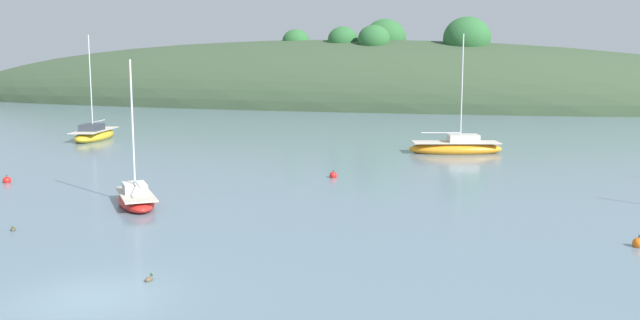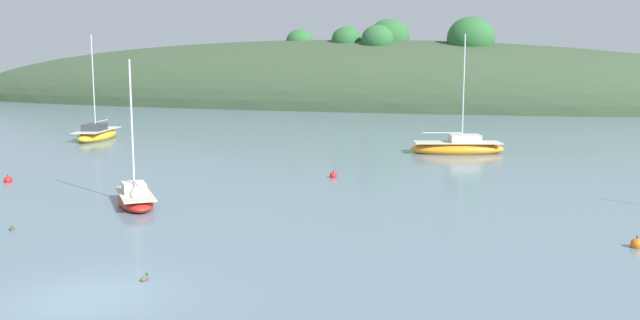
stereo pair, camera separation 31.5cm
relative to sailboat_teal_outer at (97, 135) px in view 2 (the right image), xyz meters
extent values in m
plane|color=slate|center=(25.57, -33.45, -0.42)|extent=(400.00, 400.00, 0.00)
ellipsoid|color=#384C33|center=(0.57, 56.84, -0.42)|extent=(150.00, 36.00, 21.23)
ellipsoid|color=#2D6633|center=(-2.15, 55.20, 9.84)|extent=(4.57, 4.16, 4.16)
ellipsoid|color=#2D6633|center=(12.23, 50.76, 9.85)|extent=(4.99, 4.54, 4.54)
ellipsoid|color=#2D6633|center=(6.82, 52.33, 9.88)|extent=(4.78, 4.35, 4.35)
ellipsoid|color=#2D6633|center=(12.32, 57.65, 10.34)|extent=(6.78, 6.16, 6.16)
ellipsoid|color=#2D6633|center=(25.87, 52.90, 9.98)|extent=(7.00, 6.36, 6.36)
ellipsoid|color=gold|center=(-0.02, 0.05, -0.11)|extent=(4.32, 7.41, 1.12)
cube|color=beige|center=(-0.02, 0.05, 0.40)|extent=(3.98, 6.82, 0.06)
cube|color=#333842|center=(0.15, -0.49, 0.69)|extent=(2.14, 2.60, 0.59)
cylinder|color=silver|center=(0.09, -0.28, 4.51)|extent=(0.09, 0.09, 8.23)
cylinder|color=silver|center=(-0.34, 1.13, 1.11)|extent=(0.92, 2.84, 0.07)
ellipsoid|color=orange|center=(31.22, 1.19, -0.12)|extent=(7.31, 4.46, 1.11)
cube|color=beige|center=(31.22, 1.19, 0.38)|extent=(6.72, 4.10, 0.06)
cube|color=beige|center=(31.74, 1.36, 0.68)|extent=(2.59, 2.16, 0.59)
cylinder|color=silver|center=(31.55, 1.30, 4.35)|extent=(0.09, 0.09, 7.94)
cylinder|color=silver|center=(30.17, 0.83, 1.09)|extent=(2.77, 1.00, 0.07)
ellipsoid|color=red|center=(19.56, -22.39, -0.22)|extent=(4.23, 4.50, 0.74)
cube|color=beige|center=(19.56, -22.39, 0.12)|extent=(3.89, 4.14, 0.06)
cube|color=silver|center=(19.32, -22.12, 0.34)|extent=(1.74, 1.78, 0.46)
cylinder|color=silver|center=(19.41, -22.22, 3.22)|extent=(0.09, 0.09, 6.21)
cylinder|color=silver|center=(20.05, -22.95, 0.69)|extent=(1.34, 1.50, 0.07)
sphere|color=red|center=(9.24, -19.59, -0.30)|extent=(0.44, 0.44, 0.44)
cylinder|color=black|center=(9.24, -19.59, -0.03)|extent=(0.04, 0.04, 0.10)
sphere|color=red|center=(25.91, -12.08, -0.30)|extent=(0.44, 0.44, 0.44)
cylinder|color=black|center=(25.91, -12.08, -0.03)|extent=(0.04, 0.04, 0.10)
sphere|color=orange|center=(40.84, -22.64, -0.30)|extent=(0.44, 0.44, 0.44)
cylinder|color=black|center=(40.84, -22.64, -0.03)|extent=(0.04, 0.04, 0.10)
ellipsoid|color=brown|center=(17.71, -28.02, -0.38)|extent=(0.34, 0.38, 0.16)
sphere|color=#1E4723|center=(17.78, -28.14, -0.26)|extent=(0.09, 0.09, 0.09)
cone|color=gold|center=(17.82, -28.20, -0.27)|extent=(0.05, 0.06, 0.04)
cone|color=brown|center=(17.62, -27.89, -0.34)|extent=(0.10, 0.10, 0.08)
ellipsoid|color=brown|center=(26.30, -31.61, -0.38)|extent=(0.18, 0.34, 0.16)
sphere|color=#1E4723|center=(26.30, -31.47, -0.26)|extent=(0.09, 0.09, 0.09)
cone|color=gold|center=(26.29, -31.40, -0.27)|extent=(0.04, 0.05, 0.04)
cone|color=brown|center=(26.30, -31.77, -0.34)|extent=(0.07, 0.08, 0.08)
camera|label=1|loc=(37.46, -48.19, 6.07)|focal=37.10mm
camera|label=2|loc=(37.76, -48.09, 6.07)|focal=37.10mm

